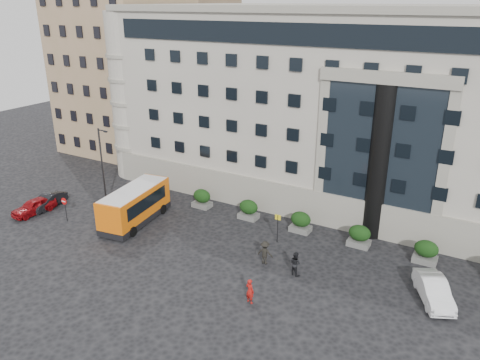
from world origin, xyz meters
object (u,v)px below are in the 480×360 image
object	(u,v)px
hedge_e	(426,251)
parked_car_c	(129,194)
street_lamp	(103,166)
red_truck	(152,153)
parked_car_b	(48,201)
bus_stop_sign	(278,224)
pedestrian_b	(295,263)
hedge_a	(202,198)
pedestrian_c	(265,253)
parked_car_d	(140,162)
hedge_d	(359,236)
white_taxi	(434,290)
minibus	(135,204)
parked_car_a	(34,206)
hedge_b	(249,209)
hedge_c	(301,222)
no_entry_sign	(65,205)
pedestrian_a	(250,291)

from	to	relation	value
hedge_e	parked_car_c	bearing A→B (deg)	-175.56
hedge_e	street_lamp	size ratio (longest dim) A/B	0.23
red_truck	parked_car_b	distance (m)	15.11
bus_stop_sign	pedestrian_b	distance (m)	5.09
hedge_a	parked_car_c	bearing A→B (deg)	-163.66
pedestrian_c	parked_car_d	bearing A→B (deg)	-33.38
hedge_d	pedestrian_c	size ratio (longest dim) A/B	0.97
parked_car_c	white_taxi	size ratio (longest dim) A/B	0.96
minibus	parked_car_d	xyz separation A→B (m)	(-9.66, 11.66, -1.03)
parked_car_a	hedge_b	bearing A→B (deg)	31.98
red_truck	pedestrian_b	distance (m)	28.86
hedge_d	bus_stop_sign	bearing A→B (deg)	-155.34
hedge_b	parked_car_d	bearing A→B (deg)	162.12
pedestrian_b	parked_car_d	bearing A→B (deg)	-5.79
red_truck	white_taxi	world-z (taller)	red_truck
parked_car_a	parked_car_b	bearing A→B (deg)	95.22
hedge_d	red_truck	distance (m)	28.99
hedge_c	pedestrian_c	size ratio (longest dim) A/B	0.97
hedge_b	street_lamp	xyz separation A→B (m)	(-13.14, -4.80, 3.44)
no_entry_sign	white_taxi	xyz separation A→B (m)	(31.14, 3.92, -0.88)
parked_car_a	parked_car_c	bearing A→B (deg)	56.98
parked_car_a	hedge_c	bearing A→B (deg)	26.64
parked_car_a	parked_car_d	bearing A→B (deg)	95.22
no_entry_sign	parked_car_d	size ratio (longest dim) A/B	0.42
hedge_a	pedestrian_b	distance (m)	14.39
no_entry_sign	minibus	xyz separation A→B (m)	(5.66, 3.05, 0.14)
street_lamp	parked_car_c	distance (m)	4.56
hedge_a	hedge_c	size ratio (longest dim) A/B	1.00
parked_car_d	hedge_c	bearing A→B (deg)	-24.04
street_lamp	no_entry_sign	distance (m)	4.98
hedge_b	street_lamp	bearing A→B (deg)	-159.93
hedge_e	parked_car_a	bearing A→B (deg)	-164.81
bus_stop_sign	pedestrian_c	xyz separation A→B (m)	(0.65, -3.56, -0.78)
red_truck	no_entry_sign	bearing A→B (deg)	-67.38
pedestrian_a	bus_stop_sign	bearing A→B (deg)	-61.80
pedestrian_b	street_lamp	bearing A→B (deg)	15.05
street_lamp	minibus	size ratio (longest dim) A/B	0.99
hedge_c	minibus	xyz separation A→B (m)	(-13.74, -5.79, 0.86)
hedge_e	parked_car_c	xyz separation A→B (m)	(-28.30, -2.20, -0.28)
no_entry_sign	parked_car_c	xyz separation A→B (m)	(1.50, 6.64, -1.00)
hedge_e	white_taxi	size ratio (longest dim) A/B	0.39
hedge_b	pedestrian_a	xyz separation A→B (m)	(6.35, -11.31, -0.03)
bus_stop_sign	parked_car_d	distance (m)	24.13
pedestrian_a	parked_car_a	bearing A→B (deg)	9.68
minibus	parked_car_a	distance (m)	10.29
hedge_a	white_taxi	bearing A→B (deg)	-12.52
hedge_a	pedestrian_b	xyz separation A→B (m)	(12.78, -6.61, -0.01)
hedge_d	parked_car_a	xyz separation A→B (m)	(-28.60, -9.18, -0.21)
bus_stop_sign	pedestrian_c	world-z (taller)	bus_stop_sign
hedge_d	minibus	distance (m)	19.82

